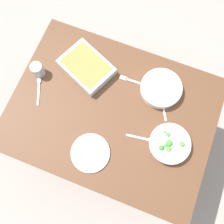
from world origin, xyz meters
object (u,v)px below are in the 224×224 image
object	(u,v)px
broccoli_bowl	(170,144)
side_plate	(90,153)
baking_dish	(86,67)
drink_cup	(38,70)
stew_bowl	(161,88)
spoon_by_stew	(162,103)
fork_on_table	(131,81)
spoon_spare	(39,87)
spoon_by_broccoli	(145,139)

from	to	relation	value
broccoli_bowl	side_plate	bearing A→B (deg)	27.46
baking_dish	drink_cup	xyz separation A→B (m)	(0.26, 0.13, 0.00)
stew_bowl	spoon_by_stew	world-z (taller)	stew_bowl
broccoli_bowl	fork_on_table	size ratio (longest dim) A/B	1.31
spoon_by_stew	fork_on_table	world-z (taller)	spoon_by_stew
broccoli_bowl	side_plate	xyz separation A→B (m)	(0.40, 0.21, -0.02)
broccoli_bowl	baking_dish	bearing A→B (deg)	-23.17
stew_bowl	side_plate	bearing A→B (deg)	63.60
stew_bowl	drink_cup	bearing A→B (deg)	12.28
drink_cup	fork_on_table	xyz separation A→B (m)	(-0.55, -0.15, -0.04)
baking_dish	drink_cup	distance (m)	0.29
stew_bowl	baking_dish	xyz separation A→B (m)	(0.46, 0.03, 0.00)
baking_dish	spoon_spare	size ratio (longest dim) A/B	2.15
spoon_by_broccoli	spoon_spare	world-z (taller)	same
baking_dish	stew_bowl	bearing A→B (deg)	-176.07
spoon_spare	fork_on_table	size ratio (longest dim) A/B	0.95
baking_dish	fork_on_table	size ratio (longest dim) A/B	2.05
spoon_by_broccoli	baking_dish	bearing A→B (deg)	-30.36
stew_bowl	fork_on_table	bearing A→B (deg)	1.52
broccoli_bowl	spoon_spare	distance (m)	0.84
stew_bowl	spoon_by_stew	size ratio (longest dim) A/B	1.51
stew_bowl	spoon_by_broccoli	distance (m)	0.31
baking_dish	spoon_spare	xyz separation A→B (m)	(0.22, 0.22, -0.03)
fork_on_table	stew_bowl	bearing A→B (deg)	-178.48
baking_dish	broccoli_bowl	bearing A→B (deg)	156.83
drink_cup	side_plate	bearing A→B (deg)	144.66
drink_cup	spoon_spare	xyz separation A→B (m)	(-0.04, 0.09, -0.03)
broccoli_bowl	drink_cup	world-z (taller)	drink_cup
stew_bowl	broccoli_bowl	size ratio (longest dim) A/B	1.06
stew_bowl	baking_dish	distance (m)	0.47
spoon_by_broccoli	drink_cup	bearing A→B (deg)	-11.74
broccoli_bowl	spoon_by_stew	size ratio (longest dim) A/B	1.42
spoon_spare	spoon_by_broccoli	bearing A→B (deg)	174.81
stew_bowl	side_plate	world-z (taller)	stew_bowl
baking_dish	side_plate	size ratio (longest dim) A/B	1.65
stew_bowl	side_plate	xyz separation A→B (m)	(0.25, 0.50, -0.03)
drink_cup	fork_on_table	size ratio (longest dim) A/B	0.48
side_plate	fork_on_table	xyz separation A→B (m)	(-0.07, -0.49, -0.00)
broccoli_bowl	spoon_by_broccoli	size ratio (longest dim) A/B	1.32
spoon_by_stew	spoon_by_broccoli	size ratio (longest dim) A/B	0.93
broccoli_bowl	drink_cup	size ratio (longest dim) A/B	2.73
broccoli_bowl	spoon_by_stew	xyz separation A→B (m)	(0.11, -0.22, -0.03)
spoon_by_stew	spoon_by_broccoli	world-z (taller)	same
spoon_by_broccoli	fork_on_table	bearing A→B (deg)	-57.29
broccoli_bowl	fork_on_table	world-z (taller)	broccoli_bowl
side_plate	spoon_by_broccoli	distance (m)	0.32
broccoli_bowl	side_plate	size ratio (longest dim) A/B	1.05
spoon_spare	fork_on_table	xyz separation A→B (m)	(-0.51, -0.24, -0.00)
baking_dish	spoon_by_broccoli	distance (m)	0.56
baking_dish	drink_cup	world-z (taller)	drink_cup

